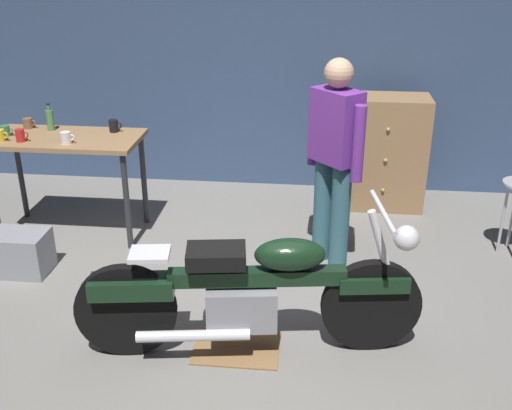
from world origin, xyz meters
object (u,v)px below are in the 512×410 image
motorcycle (252,291)px  bottle (50,120)px  person_standing (334,156)px  wooden_dresser (383,153)px  mug_yellow_tall (0,136)px  storage_bin (21,253)px  mug_white_ceramic (66,138)px  mug_green_speckled (6,131)px  mug_brown_stoneware (28,123)px  mug_black_matte (114,126)px  mug_red_diner (20,135)px

motorcycle → bottle: bottle is taller
person_standing → wooden_dresser: 1.37m
wooden_dresser → mug_yellow_tall: 3.47m
person_standing → storage_bin: person_standing is taller
storage_bin → mug_white_ceramic: mug_white_ceramic is taller
mug_green_speckled → bottle: (0.32, 0.20, 0.05)m
motorcycle → wooden_dresser: size_ratio=1.98×
mug_yellow_tall → mug_brown_stoneware: mug_yellow_tall is taller
storage_bin → bottle: 1.24m
motorcycle → mug_black_matte: size_ratio=19.14×
motorcycle → mug_white_ceramic: 2.25m
motorcycle → mug_green_speckled: (-2.29, 1.53, 0.50)m
mug_red_diner → mug_black_matte: size_ratio=0.96×
storage_bin → bottle: (-0.03, 0.92, 0.83)m
mug_yellow_tall → mug_black_matte: bearing=22.6°
mug_red_diner → mug_yellow_tall: bearing=-176.9°
person_standing → mug_green_speckled: (-2.79, 0.29, 0.02)m
mug_yellow_tall → mug_green_speckled: size_ratio=1.05×
motorcycle → storage_bin: size_ratio=4.95×
mug_black_matte → wooden_dresser: bearing=16.6°
mug_yellow_tall → mug_black_matte: mug_black_matte is taller
mug_green_speckled → wooden_dresser: bearing=15.8°
storage_bin → mug_green_speckled: mug_green_speckled is taller
mug_black_matte → mug_brown_stoneware: bearing=177.9°
mug_yellow_tall → storage_bin: bearing=-60.5°
mug_yellow_tall → mug_brown_stoneware: bearing=80.6°
person_standing → mug_brown_stoneware: person_standing is taller
mug_black_matte → mug_brown_stoneware: (-0.80, 0.03, -0.01)m
wooden_dresser → mug_white_ceramic: (-2.70, -1.08, 0.40)m
storage_bin → mug_black_matte: 1.33m
mug_black_matte → mug_red_diner: bearing=-153.1°
mug_black_matte → mug_green_speckled: (-0.89, -0.21, -0.01)m
mug_white_ceramic → mug_black_matte: 0.46m
storage_bin → mug_brown_stoneware: size_ratio=3.72×
mug_white_ceramic → mug_green_speckled: size_ratio=1.10×
motorcycle → mug_yellow_tall: bearing=140.4°
mug_black_matte → mug_brown_stoneware: size_ratio=0.96×
mug_white_ceramic → mug_green_speckled: (-0.60, 0.15, -0.00)m
mug_white_ceramic → mug_brown_stoneware: mug_white_ceramic is taller
mug_white_ceramic → mug_black_matte: mug_black_matte is taller
motorcycle → storage_bin: 2.13m
storage_bin → mug_green_speckled: (-0.35, 0.72, 0.78)m
mug_white_ceramic → mug_black_matte: size_ratio=1.05×
person_standing → mug_white_ceramic: 2.20m
storage_bin → mug_red_diner: size_ratio=4.03×
motorcycle → mug_green_speckled: motorcycle is taller
motorcycle → mug_black_matte: (-1.41, 1.74, 0.51)m
mug_yellow_tall → mug_red_diner: bearing=3.1°
motorcycle → mug_yellow_tall: mug_yellow_tall is taller
mug_yellow_tall → person_standing: bearing=-2.9°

